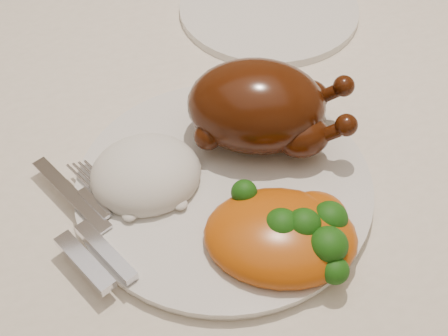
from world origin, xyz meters
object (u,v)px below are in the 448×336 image
object	(u,v)px
side_plate	(269,9)
dining_table	(137,173)
dinner_plate	(224,186)
roast_chicken	(261,107)

from	to	relation	value
side_plate	dining_table	bearing A→B (deg)	-149.41
dinner_plate	side_plate	xyz separation A→B (m)	(0.15, 0.26, -0.00)
side_plate	roast_chicken	distance (m)	0.24
dining_table	roast_chicken	world-z (taller)	roast_chicken
roast_chicken	dining_table	bearing A→B (deg)	165.07
dining_table	dinner_plate	size ratio (longest dim) A/B	5.73
side_plate	roast_chicken	xyz separation A→B (m)	(-0.09, -0.22, 0.05)
dining_table	dinner_plate	xyz separation A→B (m)	(0.07, -0.14, 0.11)
dining_table	side_plate	bearing A→B (deg)	30.59
dinner_plate	roast_chicken	world-z (taller)	roast_chicken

